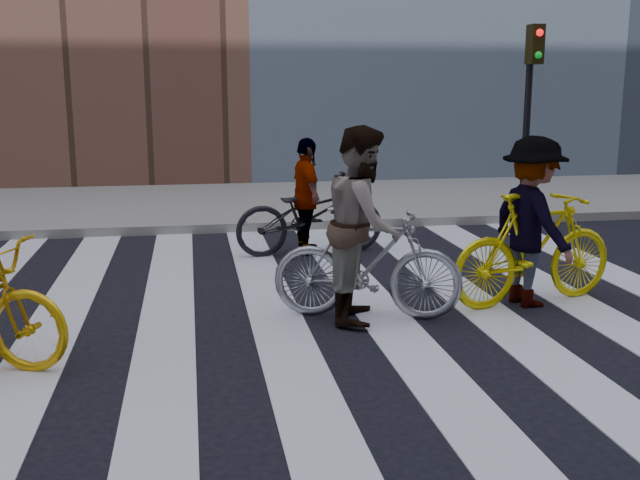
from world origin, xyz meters
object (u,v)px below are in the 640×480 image
object	(u,v)px
bike_dark_rear	(310,215)
rider_right	(532,222)
bike_silver_mid	(368,263)
bike_yellow_right	(535,249)
rider_mid	(363,224)
traffic_signal	(531,88)
rider_rear	(307,197)

from	to	relation	value
bike_dark_rear	rider_right	distance (m)	3.46
bike_silver_mid	bike_yellow_right	distance (m)	1.90
rider_mid	rider_right	world-z (taller)	rider_mid
traffic_signal	rider_right	distance (m)	5.48
traffic_signal	bike_silver_mid	distance (m)	6.66
rider_rear	bike_yellow_right	bearing A→B (deg)	-151.63
rider_right	rider_rear	bearing A→B (deg)	22.41
bike_dark_rear	rider_right	world-z (taller)	rider_right
bike_dark_rear	rider_mid	bearing A→B (deg)	173.57
traffic_signal	bike_dark_rear	size ratio (longest dim) A/B	1.56
rider_rear	traffic_signal	bearing A→B (deg)	-71.79
rider_mid	rider_rear	size ratio (longest dim) A/B	1.20
bike_dark_rear	rider_rear	xyz separation A→B (m)	(-0.05, 0.00, 0.26)
bike_yellow_right	rider_mid	distance (m)	1.99
traffic_signal	rider_rear	size ratio (longest dim) A/B	2.04
rider_mid	rider_right	bearing A→B (deg)	-67.40
bike_silver_mid	rider_right	xyz separation A→B (m)	(1.84, 0.19, 0.33)
bike_silver_mid	rider_right	world-z (taller)	rider_right
rider_mid	rider_right	distance (m)	1.90
bike_silver_mid	bike_dark_rear	xyz separation A→B (m)	(-0.10, 3.03, -0.02)
rider_right	rider_rear	size ratio (longest dim) A/B	1.12
bike_silver_mid	bike_yellow_right	size ratio (longest dim) A/B	0.94
bike_dark_rear	bike_yellow_right	bearing A→B (deg)	-152.30
bike_silver_mid	rider_mid	world-z (taller)	rider_mid
traffic_signal	bike_silver_mid	bearing A→B (deg)	-128.73
traffic_signal	bike_dark_rear	distance (m)	4.90
bike_yellow_right	rider_rear	xyz separation A→B (m)	(-2.04, 2.84, 0.20)
bike_silver_mid	bike_dark_rear	world-z (taller)	bike_silver_mid
bike_yellow_right	rider_right	xyz separation A→B (m)	(-0.05, 0.00, 0.30)
rider_right	rider_rear	distance (m)	3.47
bike_yellow_right	rider_right	world-z (taller)	rider_right
rider_mid	traffic_signal	bearing A→B (deg)	-22.14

